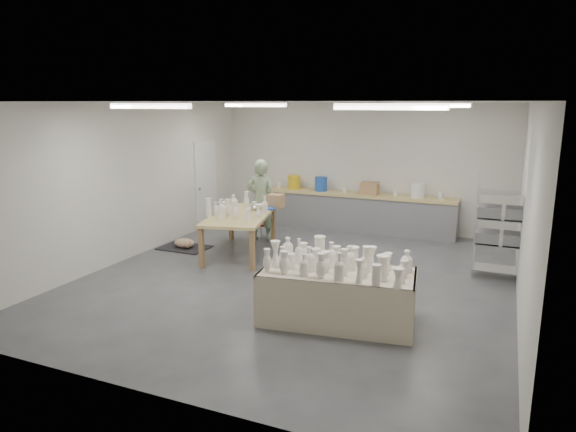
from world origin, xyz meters
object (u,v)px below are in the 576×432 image
at_px(potter, 261,201).
at_px(drying_table, 337,293).
at_px(red_stool, 267,225).
at_px(work_table, 243,213).

bearing_deg(potter, drying_table, 121.90).
distance_m(potter, red_stool, 0.67).
bearing_deg(drying_table, work_table, 130.47).
bearing_deg(drying_table, red_stool, 119.38).
height_order(drying_table, work_table, work_table).
relative_size(potter, red_stool, 4.27).
xyz_separation_m(work_table, potter, (-0.08, 1.01, 0.07)).
height_order(work_table, red_stool, work_table).
height_order(work_table, potter, potter).
bearing_deg(red_stool, drying_table, -52.77).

